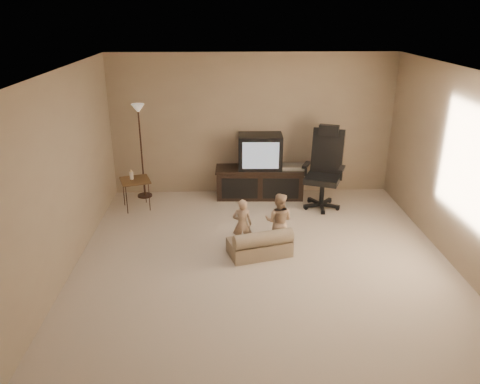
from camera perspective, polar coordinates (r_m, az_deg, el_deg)
The scene contains 9 objects.
floor at distance 6.26m, azimuth 2.95°, elevation -9.02°, with size 5.50×5.50×0.00m, color beige.
room_shell at distance 5.65m, azimuth 3.24°, elevation 4.39°, with size 5.50×5.50×5.50m.
tv_stand at distance 8.34m, azimuth 2.47°, elevation 2.55°, with size 1.61×0.64×1.14m.
office_chair at distance 8.02m, azimuth 10.18°, elevation 1.60°, with size 0.83×0.85×1.38m.
side_table at distance 8.00m, azimuth -12.71°, elevation 1.38°, with size 0.59×0.59×0.69m.
floor_lamp at distance 8.29m, azimuth -12.12°, elevation 7.36°, with size 0.26×0.26×1.67m.
child_sofa at distance 6.43m, azimuth 2.52°, elevation -6.44°, with size 0.92×0.68×0.41m.
toddler_left at distance 6.51m, azimuth 0.27°, elevation -3.97°, with size 0.27×0.20×0.75m, color tan.
toddler_right at distance 6.55m, azimuth 4.74°, elevation -3.56°, with size 0.40×0.22×0.82m, color tan.
Camera 1 is at (-0.51, -5.37, 3.17)m, focal length 35.00 mm.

